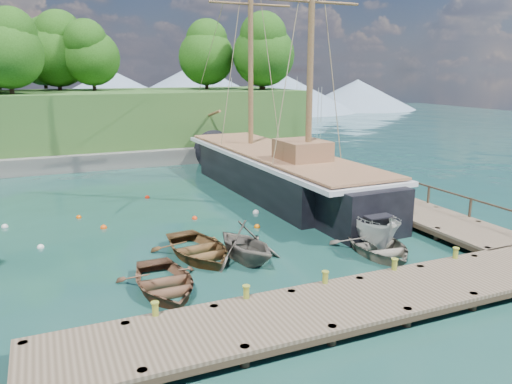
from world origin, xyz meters
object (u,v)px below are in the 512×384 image
(cabin_boat_white, at_px, (372,243))
(schooner, at_px, (276,175))
(rowboat_2, at_px, (198,257))
(rowboat_3, at_px, (377,253))
(rowboat_0, at_px, (164,291))
(rowboat_1, at_px, (245,261))

(cabin_boat_white, height_order, schooner, schooner)
(rowboat_2, xyz_separation_m, schooner, (8.25, 9.37, 1.16))
(cabin_boat_white, bearing_deg, rowboat_2, -171.65)
(rowboat_3, bearing_deg, rowboat_0, -171.43)
(rowboat_2, bearing_deg, rowboat_1, -44.90)
(schooner, bearing_deg, cabin_boat_white, -92.73)
(rowboat_3, xyz_separation_m, schooner, (0.85, 12.07, 1.16))
(cabin_boat_white, bearing_deg, rowboat_3, -97.33)
(rowboat_1, relative_size, rowboat_2, 0.77)
(rowboat_0, distance_m, rowboat_3, 9.56)
(rowboat_1, relative_size, schooner, 0.13)
(rowboat_0, distance_m, rowboat_2, 3.54)
(rowboat_1, relative_size, rowboat_3, 0.78)
(rowboat_2, xyz_separation_m, rowboat_3, (7.40, -2.69, 0.00))
(rowboat_0, relative_size, rowboat_1, 1.22)
(rowboat_0, xyz_separation_m, cabin_boat_white, (10.13, 1.25, 0.00))
(rowboat_1, distance_m, rowboat_2, 2.12)
(rowboat_0, height_order, schooner, schooner)
(rowboat_1, height_order, cabin_boat_white, cabin_boat_white)
(rowboat_1, height_order, schooner, schooner)
(rowboat_1, relative_size, cabin_boat_white, 0.73)
(rowboat_1, distance_m, rowboat_3, 5.90)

